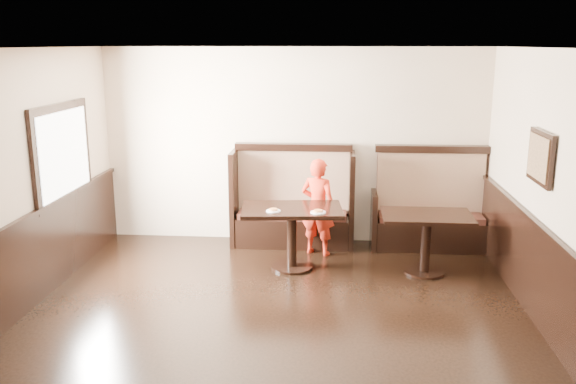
# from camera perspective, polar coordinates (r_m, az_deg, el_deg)

# --- Properties ---
(ground) EXTENTS (7.00, 7.00, 0.00)m
(ground) POSITION_cam_1_polar(r_m,az_deg,el_deg) (5.92, -1.92, -14.95)
(ground) COLOR black
(ground) RESTS_ON ground
(room_shell) EXTENTS (7.00, 7.00, 7.00)m
(room_shell) POSITION_cam_1_polar(r_m,az_deg,el_deg) (5.93, -4.55, -7.81)
(room_shell) COLOR #CBB093
(room_shell) RESTS_ON ground
(booth_main) EXTENTS (1.75, 0.72, 1.45)m
(booth_main) POSITION_cam_1_polar(r_m,az_deg,el_deg) (8.79, 0.45, -1.54)
(booth_main) COLOR black
(booth_main) RESTS_ON ground
(booth_neighbor) EXTENTS (1.65, 0.72, 1.45)m
(booth_neighbor) POSITION_cam_1_polar(r_m,az_deg,el_deg) (8.88, 13.10, -2.05)
(booth_neighbor) COLOR black
(booth_neighbor) RESTS_ON ground
(table_main) EXTENTS (1.34, 0.91, 0.81)m
(table_main) POSITION_cam_1_polar(r_m,az_deg,el_deg) (7.79, 0.36, -2.83)
(table_main) COLOR black
(table_main) RESTS_ON ground
(table_neighbor) EXTENTS (1.11, 0.73, 0.77)m
(table_neighbor) POSITION_cam_1_polar(r_m,az_deg,el_deg) (7.84, 12.82, -3.41)
(table_neighbor) COLOR black
(table_neighbor) RESTS_ON ground
(child) EXTENTS (0.57, 0.48, 1.34)m
(child) POSITION_cam_1_polar(r_m,az_deg,el_deg) (8.32, 2.83, -1.40)
(child) COLOR red
(child) RESTS_ON ground
(pizza_plate_left) EXTENTS (0.18, 0.18, 0.03)m
(pizza_plate_left) POSITION_cam_1_polar(r_m,az_deg,el_deg) (7.59, -1.38, -1.72)
(pizza_plate_left) COLOR white
(pizza_plate_left) RESTS_ON table_main
(pizza_plate_right) EXTENTS (0.19, 0.19, 0.04)m
(pizza_plate_right) POSITION_cam_1_polar(r_m,az_deg,el_deg) (7.53, 2.84, -1.85)
(pizza_plate_right) COLOR white
(pizza_plate_right) RESTS_ON table_main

